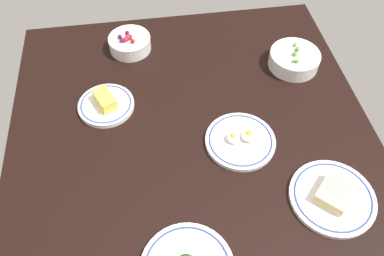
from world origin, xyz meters
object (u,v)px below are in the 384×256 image
(plate_cheese, at_px, (106,104))
(bowl_peas, at_px, (294,59))
(plate_eggs, at_px, (240,140))
(plate_sandwich, at_px, (333,196))
(bowl_berries, at_px, (130,43))

(plate_cheese, relative_size, bowl_peas, 1.02)
(bowl_peas, bearing_deg, plate_eggs, 49.31)
(plate_eggs, distance_m, bowl_peas, 0.39)
(plate_sandwich, bearing_deg, bowl_berries, -53.84)
(plate_eggs, bearing_deg, bowl_peas, -130.69)
(plate_cheese, bearing_deg, bowl_berries, -108.63)
(plate_eggs, height_order, bowl_berries, bowl_berries)
(bowl_peas, distance_m, bowl_berries, 0.58)
(plate_cheese, height_order, plate_sandwich, plate_cheese)
(plate_eggs, height_order, plate_sandwich, plate_eggs)
(plate_eggs, relative_size, bowl_peas, 1.21)
(bowl_peas, xyz_separation_m, bowl_berries, (0.56, -0.17, -0.00))
(plate_cheese, xyz_separation_m, bowl_berries, (-0.09, -0.27, 0.01))
(bowl_peas, distance_m, plate_sandwich, 0.52)
(plate_eggs, bearing_deg, plate_cheese, -27.01)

